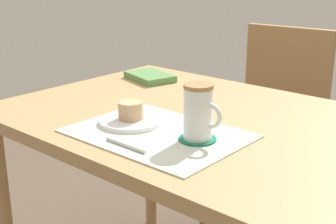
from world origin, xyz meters
name	(u,v)px	position (x,y,z in m)	size (l,w,h in m)	color
dining_table	(200,142)	(0.00, 0.00, 0.64)	(1.16, 0.81, 0.72)	tan
wooden_chair	(272,123)	(-0.15, 0.72, 0.48)	(0.45, 0.45, 0.88)	#997047
placemat	(158,133)	(0.01, -0.19, 0.72)	(0.43, 0.32, 0.00)	silver
pastry_plate	(131,121)	(-0.10, -0.18, 0.73)	(0.17, 0.17, 0.01)	white
pastry	(131,110)	(-0.10, -0.18, 0.76)	(0.07, 0.07, 0.05)	tan
coffee_coaster	(197,139)	(0.11, -0.16, 0.73)	(0.09, 0.09, 0.01)	#196B4C
coffee_mug	(199,112)	(0.12, -0.16, 0.80)	(0.11, 0.07, 0.14)	white
teaspoon	(126,145)	(0.01, -0.31, 0.73)	(0.01, 0.01, 0.13)	silver
small_book	(150,77)	(-0.40, 0.22, 0.73)	(0.18, 0.12, 0.02)	#598C4C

